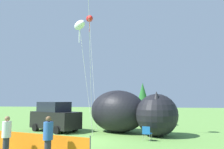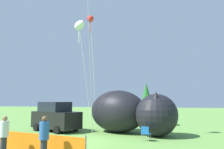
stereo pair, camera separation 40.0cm
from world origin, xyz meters
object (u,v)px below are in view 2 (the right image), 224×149
folding_chair (146,133)px  kite_white_ghost (79,26)px  spectator_in_green_shirt (44,136)px  inflatable_cat (128,113)px  parked_car (56,117)px  spectator_in_red_shirt (4,134)px  kite_red_lizard (90,19)px

folding_chair → kite_white_ghost: bearing=89.7°
spectator_in_green_shirt → inflatable_cat: bearing=73.9°
folding_chair → kite_white_ghost: size_ratio=0.10×
inflatable_cat → parked_car: bearing=-156.3°
parked_car → inflatable_cat: (5.85, -0.02, 0.37)m
parked_car → spectator_in_green_shirt: bearing=-41.9°
spectator_in_green_shirt → kite_white_ghost: size_ratio=0.21×
spectator_in_green_shirt → parked_car: bearing=114.0°
spectator_in_green_shirt → spectator_in_red_shirt: size_ratio=1.03×
parked_car → folding_chair: 7.80m
folding_chair → inflatable_cat: 3.22m
folding_chair → spectator_in_green_shirt: bearing=157.7°
folding_chair → inflatable_cat: size_ratio=0.12×
folding_chair → spectator_in_green_shirt: 6.43m
spectator_in_red_shirt → kite_red_lizard: size_ratio=0.16×
kite_white_ghost → spectator_in_red_shirt: bearing=-99.9°
spectator_in_green_shirt → kite_white_ghost: 9.44m
kite_white_ghost → kite_red_lizard: kite_red_lizard is taller
kite_red_lizard → parked_car: bearing=-126.5°
spectator_in_green_shirt → kite_red_lizard: 13.99m
parked_car → spectator_in_red_shirt: 7.80m
inflatable_cat → spectator_in_red_shirt: inflatable_cat is taller
kite_white_ghost → spectator_in_green_shirt: bearing=-80.4°
parked_car → folding_chair: bearing=3.4°
spectator_in_green_shirt → kite_red_lizard: size_ratio=0.17×
parked_car → kite_white_ghost: size_ratio=0.53×
kite_white_ghost → inflatable_cat: bearing=25.3°
kite_red_lizard → kite_white_ghost: bearing=-82.4°
folding_chair → inflatable_cat: (-1.43, 2.73, 0.96)m
spectator_in_green_shirt → kite_white_ghost: kite_white_ghost is taller
spectator_in_red_shirt → folding_chair: bearing=40.0°
inflatable_cat → folding_chair: bearing=-38.4°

